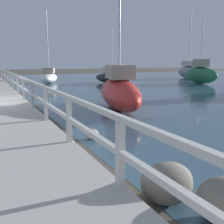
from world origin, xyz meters
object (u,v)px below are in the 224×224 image
object	(u,v)px
sailboat_white	(49,77)
sailboat_gray	(188,71)
sailboat_black	(112,77)
sailboat_green	(200,74)
sailboat_red	(119,91)

from	to	relation	value
sailboat_white	sailboat_gray	size ratio (longest dim) A/B	0.87
sailboat_black	sailboat_white	bearing A→B (deg)	134.47
sailboat_green	sailboat_red	bearing A→B (deg)	-140.08
sailboat_red	sailboat_black	size ratio (longest dim) A/B	1.59
sailboat_white	sailboat_gray	bearing A→B (deg)	19.16
sailboat_black	sailboat_gray	xyz separation A→B (m)	(11.32, 2.57, 0.28)
sailboat_red	sailboat_gray	world-z (taller)	sailboat_red
sailboat_green	sailboat_gray	distance (m)	7.15
sailboat_black	sailboat_gray	world-z (taller)	sailboat_gray
sailboat_white	sailboat_green	bearing A→B (deg)	-6.90
sailboat_white	sailboat_red	xyz separation A→B (m)	(-0.48, -15.39, 0.20)
sailboat_red	sailboat_black	distance (m)	13.01
sailboat_green	sailboat_gray	size ratio (longest dim) A/B	0.74
sailboat_white	sailboat_gray	world-z (taller)	sailboat_gray
sailboat_black	sailboat_green	bearing A→B (deg)	-34.27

